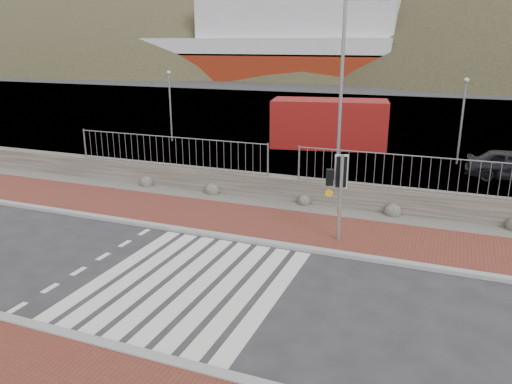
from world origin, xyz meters
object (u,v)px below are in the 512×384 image
at_px(ferry, 259,44).
at_px(streetlight, 345,91).
at_px(traffic_signal_far, 340,180).
at_px(shipping_container, 329,123).

distance_m(ferry, streetlight, 65.44).
relative_size(traffic_signal_far, shipping_container, 0.42).
bearing_deg(ferry, traffic_signal_far, -66.78).
height_order(ferry, shipping_container, ferry).
bearing_deg(shipping_container, streetlight, -84.70).
xyz_separation_m(traffic_signal_far, streetlight, (-0.87, 4.18, 2.12)).
bearing_deg(streetlight, ferry, 104.28).
relative_size(ferry, streetlight, 6.96).
bearing_deg(ferry, streetlight, -66.03).
bearing_deg(ferry, shipping_container, -64.63).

